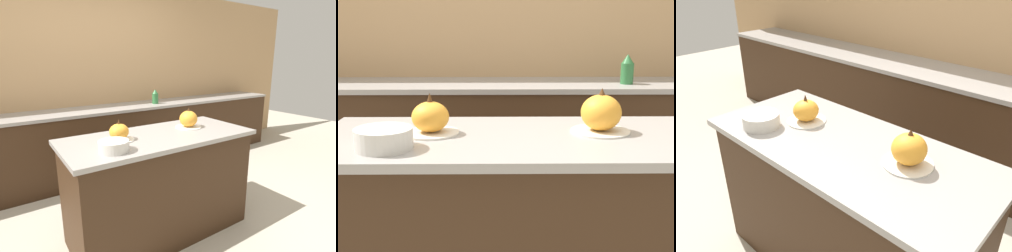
{
  "view_description": "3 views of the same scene",
  "coord_description": "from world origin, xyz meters",
  "views": [
    {
      "loc": [
        -1.11,
        -1.76,
        1.49
      ],
      "look_at": [
        0.07,
        -0.02,
        0.97
      ],
      "focal_mm": 28.0,
      "sensor_mm": 36.0,
      "label": 1
    },
    {
      "loc": [
        -0.06,
        -1.78,
        1.37
      ],
      "look_at": [
        -0.04,
        -0.03,
        0.95
      ],
      "focal_mm": 50.0,
      "sensor_mm": 36.0,
      "label": 2
    },
    {
      "loc": [
        1.0,
        -1.07,
        1.74
      ],
      "look_at": [
        0.01,
        -0.01,
        1.0
      ],
      "focal_mm": 35.0,
      "sensor_mm": 36.0,
      "label": 3
    }
  ],
  "objects": [
    {
      "name": "pumpkin_cake_right",
      "position": [
        0.35,
        0.06,
        0.97
      ],
      "size": [
        0.24,
        0.24,
        0.18
      ],
      "color": "silver",
      "rests_on": "kitchen_island"
    },
    {
      "name": "mixing_bowl",
      "position": [
        -0.47,
        -0.18,
        0.94
      ],
      "size": [
        0.21,
        0.21,
        0.08
      ],
      "color": "beige",
      "rests_on": "kitchen_island"
    },
    {
      "name": "wall_back",
      "position": [
        0.0,
        1.79,
        1.25
      ],
      "size": [
        8.0,
        0.06,
        2.5
      ],
      "color": "tan",
      "rests_on": "ground_plane"
    },
    {
      "name": "back_counter",
      "position": [
        0.0,
        1.46,
        0.45
      ],
      "size": [
        6.0,
        0.6,
        0.9
      ],
      "color": "#382314",
      "rests_on": "ground_plane"
    },
    {
      "name": "pumpkin_cake_left",
      "position": [
        -0.34,
        0.04,
        0.96
      ],
      "size": [
        0.23,
        0.23,
        0.17
      ],
      "color": "silver",
      "rests_on": "kitchen_island"
    },
    {
      "name": "kitchen_island",
      "position": [
        0.0,
        0.0,
        0.45
      ],
      "size": [
        1.58,
        0.7,
        0.9
      ],
      "color": "#382314",
      "rests_on": "ground_plane"
    }
  ]
}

